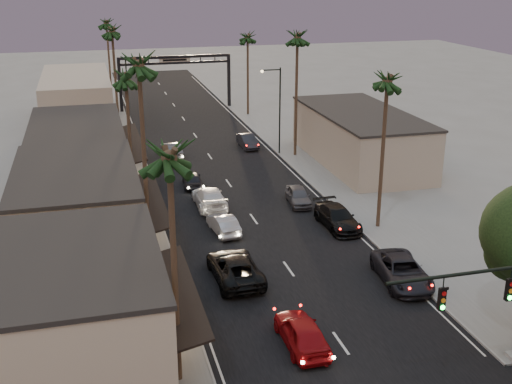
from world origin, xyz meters
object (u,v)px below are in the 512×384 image
palm_rb (298,33)px  oncoming_pickup (235,267)px  palm_la (169,148)px  palm_ld (112,27)px  oncoming_silver (223,224)px  palm_lc (125,73)px  streetlight_left (130,88)px  curbside_black (337,218)px  palm_rc (248,34)px  oncoming_red (302,332)px  palm_lb (138,59)px  streetlight_right (277,104)px  palm_far (106,20)px  palm_ra (388,75)px  curbside_near (402,271)px  arch (175,69)px

palm_rb → oncoming_pickup: palm_rb is taller
palm_la → palm_ld: palm_ld is taller
palm_la → oncoming_silver: (5.77, 16.96, -10.75)m
palm_lc → palm_ld: bearing=90.0°
streetlight_left → curbside_black: size_ratio=1.66×
palm_rc → oncoming_red: bearing=-101.2°
streetlight_left → palm_lb: size_ratio=0.59×
streetlight_right → oncoming_pickup: size_ratio=1.51×
palm_lb → palm_far: bearing=89.7°
streetlight_right → palm_ra: bearing=-85.4°
oncoming_red → curbside_near: oncoming_red is taller
palm_lc → oncoming_red: palm_lc is taller
palm_lb → palm_lc: bearing=90.0°
palm_rb → oncoming_red: (-10.66, -33.70, -11.60)m
curbside_near → curbside_black: size_ratio=1.05×
streetlight_left → curbside_near: bearing=-72.9°
palm_far → oncoming_red: palm_far is taller
palm_ra → curbside_black: palm_ra is taller
curbside_black → streetlight_left: bearing=108.4°
palm_lb → oncoming_pickup: palm_lb is taller
palm_lb → palm_far: (0.30, 56.00, -1.94)m
palm_far → curbside_near: palm_far is taller
streetlight_left → curbside_near: 44.78m
arch → curbside_near: (6.20, -54.57, -4.74)m
oncoming_red → oncoming_pickup: oncoming_pickup is taller
palm_rc → oncoming_silver: bearing=-106.7°
streetlight_left → oncoming_red: 48.16m
palm_ld → palm_lc: bearing=-90.0°
palm_rc → curbside_black: 40.48m
arch → palm_far: size_ratio=1.15×
streetlight_left → oncoming_red: size_ratio=1.88×
streetlight_left → palm_lc: palm_lc is taller
curbside_near → palm_rb: bearing=92.3°
palm_lc → palm_rc: size_ratio=1.00×
palm_far → arch: bearing=-44.0°
palm_far → oncoming_red: 68.81m
palm_far → palm_la: bearing=-90.2°
oncoming_pickup → oncoming_silver: size_ratio=1.43×
palm_rb → curbside_black: palm_rb is taller
palm_lb → palm_rb: size_ratio=1.07×
palm_la → curbside_black: size_ratio=2.43×
palm_rb → oncoming_silver: (-11.43, -18.04, -11.73)m
oncoming_pickup → curbside_near: oncoming_pickup is taller
curbside_black → palm_rb: bearing=79.0°
palm_la → palm_ld: size_ratio=0.93×
arch → palm_rb: size_ratio=1.07×
streetlight_right → oncoming_silver: 21.89m
palm_rb → oncoming_red: bearing=-107.6°
palm_rb → palm_rc: palm_rb is taller
streetlight_right → palm_far: bearing=114.8°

